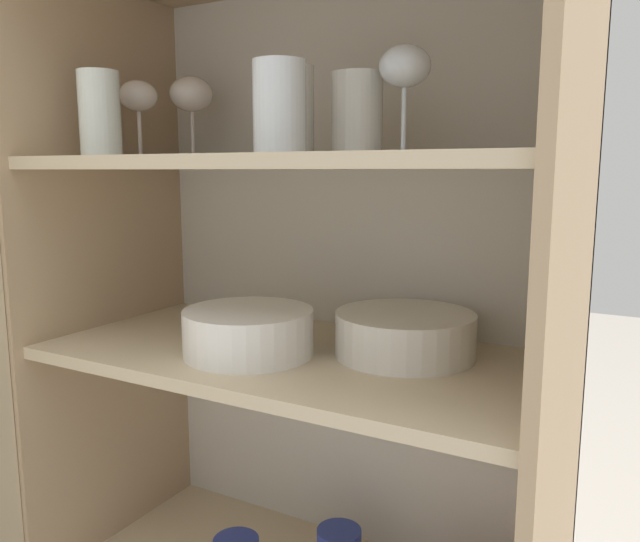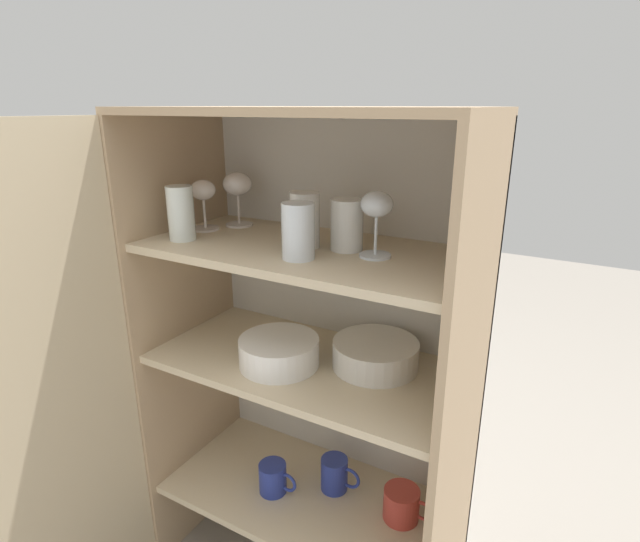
{
  "view_description": "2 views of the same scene",
  "coord_description": "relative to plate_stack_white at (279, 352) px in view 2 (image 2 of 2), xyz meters",
  "views": [
    {
      "loc": [
        0.51,
        -0.63,
        0.98
      ],
      "look_at": [
        0.03,
        0.23,
        0.82
      ],
      "focal_mm": 35.0,
      "sensor_mm": 36.0,
      "label": 1
    },
    {
      "loc": [
        0.6,
        -0.79,
        1.33
      ],
      "look_at": [
        0.01,
        0.25,
        0.93
      ],
      "focal_mm": 28.0,
      "sensor_mm": 36.0,
      "label": 2
    }
  ],
  "objects": [
    {
      "name": "cupboard_side_left",
      "position": [
        -0.36,
        0.05,
        -0.08
      ],
      "size": [
        0.02,
        0.43,
        1.3
      ],
      "primitive_type": "cube",
      "color": "tan",
      "rests_on": "ground_plane"
    },
    {
      "name": "shelf_board_lower",
      "position": [
        0.05,
        0.05,
        -0.47
      ],
      "size": [
        0.79,
        0.39,
        0.02
      ],
      "primitive_type": "cube",
      "color": "beige"
    },
    {
      "name": "cupboard_back_panel",
      "position": [
        0.05,
        0.25,
        -0.08
      ],
      "size": [
        0.83,
        0.02,
        1.3
      ],
      "primitive_type": "cube",
      "color": "silver",
      "rests_on": "ground_plane"
    },
    {
      "name": "cupboard_door",
      "position": [
        -0.4,
        -0.37,
        -0.08
      ],
      "size": [
        0.08,
        0.41,
        1.3
      ],
      "color": "tan",
      "rests_on": "ground_plane"
    },
    {
      "name": "plate_stack_white",
      "position": [
        0.0,
        0.0,
        0.0
      ],
      "size": [
        0.2,
        0.2,
        0.07
      ],
      "color": "white",
      "rests_on": "shelf_board_middle"
    },
    {
      "name": "wine_glass_2",
      "position": [
        -0.28,
        0.07,
        0.37
      ],
      "size": [
        0.08,
        0.08,
        0.14
      ],
      "color": "silver",
      "rests_on": "shelf_board_upper"
    },
    {
      "name": "cupboard_side_right",
      "position": [
        0.46,
        0.05,
        -0.08
      ],
      "size": [
        0.02,
        0.43,
        1.3
      ],
      "primitive_type": "cube",
      "color": "tan",
      "rests_on": "ground_plane"
    },
    {
      "name": "coffee_mug_extra_2",
      "position": [
        0.32,
        0.1,
        -0.42
      ],
      "size": [
        0.14,
        0.1,
        0.09
      ],
      "color": "#BC3D33",
      "rests_on": "shelf_board_lower"
    },
    {
      "name": "wine_glass_1",
      "position": [
        0.23,
        0.06,
        0.38
      ],
      "size": [
        0.07,
        0.07,
        0.15
      ],
      "color": "white",
      "rests_on": "shelf_board_upper"
    },
    {
      "name": "wine_glass_0",
      "position": [
        -0.23,
        0.15,
        0.38
      ],
      "size": [
        0.08,
        0.08,
        0.15
      ],
      "color": "silver",
      "rests_on": "shelf_board_upper"
    },
    {
      "name": "coffee_mug_extra_1",
      "position": [
        0.11,
        0.1,
        -0.41
      ],
      "size": [
        0.12,
        0.08,
        0.1
      ],
      "color": "#283893",
      "rests_on": "shelf_board_lower"
    },
    {
      "name": "tumbler_glass_1",
      "position": [
        0.05,
        0.05,
        0.34
      ],
      "size": [
        0.07,
        0.07,
        0.13
      ],
      "color": "white",
      "rests_on": "shelf_board_upper"
    },
    {
      "name": "coffee_mug_primary",
      "position": [
        -0.04,
        0.01,
        -0.42
      ],
      "size": [
        0.12,
        0.08,
        0.09
      ],
      "color": "#283893",
      "rests_on": "shelf_board_lower"
    },
    {
      "name": "tumbler_glass_0",
      "position": [
        0.15,
        0.08,
        0.33
      ],
      "size": [
        0.08,
        0.08,
        0.12
      ],
      "color": "white",
      "rests_on": "shelf_board_upper"
    },
    {
      "name": "tumbler_glass_3",
      "position": [
        -0.25,
        -0.04,
        0.34
      ],
      "size": [
        0.07,
        0.07,
        0.14
      ],
      "color": "white",
      "rests_on": "shelf_board_upper"
    },
    {
      "name": "mixing_bowl_large",
      "position": [
        0.22,
        0.11,
        0.0
      ],
      "size": [
        0.22,
        0.22,
        0.07
      ],
      "color": "silver",
      "rests_on": "shelf_board_middle"
    },
    {
      "name": "cupboard_top_panel",
      "position": [
        0.05,
        0.05,
        0.58
      ],
      "size": [
        0.83,
        0.43,
        0.02
      ],
      "primitive_type": "cube",
      "color": "tan",
      "rests_on": "cupboard_side_left"
    },
    {
      "name": "shelf_board_middle",
      "position": [
        0.05,
        0.05,
        -0.05
      ],
      "size": [
        0.79,
        0.39,
        0.02
      ],
      "primitive_type": "cube",
      "color": "beige"
    },
    {
      "name": "tumbler_glass_2",
      "position": [
        0.09,
        -0.04,
        0.33
      ],
      "size": [
        0.07,
        0.07,
        0.12
      ],
      "color": "white",
      "rests_on": "shelf_board_upper"
    },
    {
      "name": "shelf_board_upper",
      "position": [
        0.05,
        0.05,
        0.26
      ],
      "size": [
        0.79,
        0.39,
        0.02
      ],
      "primitive_type": "cube",
      "color": "beige"
    }
  ]
}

